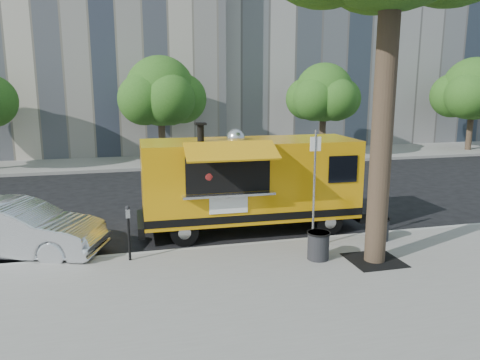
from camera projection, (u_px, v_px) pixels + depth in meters
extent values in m
plane|color=black|center=(239.00, 238.00, 13.11)|extent=(120.00, 120.00, 0.00)
cube|color=gray|center=(288.00, 298.00, 9.30)|extent=(60.00, 6.00, 0.15)
cube|color=#999993|center=(248.00, 246.00, 12.22)|extent=(60.00, 0.14, 0.16)
cube|color=gray|center=(180.00, 160.00, 25.91)|extent=(60.00, 5.00, 0.15)
cube|color=gray|center=(318.00, 6.00, 35.78)|extent=(20.00, 14.00, 20.00)
cylinder|color=#33261C|center=(383.00, 123.00, 10.39)|extent=(0.48, 0.48, 6.50)
cube|color=black|center=(374.00, 260.00, 11.05)|extent=(1.20, 1.20, 0.02)
cylinder|color=#33261C|center=(162.00, 137.00, 24.63)|extent=(0.36, 0.36, 2.60)
sphere|color=#1C4913|center=(160.00, 91.00, 24.14)|extent=(3.60, 3.60, 3.60)
cylinder|color=#33261C|center=(322.00, 133.00, 26.51)|extent=(0.36, 0.36, 2.60)
sphere|color=#1C4913|center=(324.00, 92.00, 26.04)|extent=(3.24, 3.24, 3.24)
cylinder|color=#33261C|center=(470.00, 129.00, 29.10)|extent=(0.36, 0.36, 2.60)
sphere|color=#1C4913|center=(474.00, 89.00, 28.60)|extent=(3.78, 3.78, 3.78)
cylinder|color=silver|center=(314.00, 190.00, 11.68)|extent=(0.06, 0.06, 3.00)
cube|color=white|center=(316.00, 144.00, 11.44)|extent=(0.28, 0.02, 0.35)
cylinder|color=black|center=(129.00, 239.00, 10.97)|extent=(0.06, 0.06, 1.05)
cube|color=silver|center=(128.00, 213.00, 10.85)|extent=(0.10, 0.08, 0.22)
sphere|color=black|center=(128.00, 208.00, 10.82)|extent=(0.11, 0.11, 0.11)
cube|color=orange|center=(250.00, 178.00, 13.48)|extent=(6.15, 2.19, 2.21)
cube|color=black|center=(250.00, 208.00, 13.66)|extent=(6.17, 2.21, 0.21)
cube|color=black|center=(348.00, 210.00, 14.40)|extent=(0.22, 1.97, 0.28)
cube|color=black|center=(141.00, 224.00, 13.02)|extent=(0.22, 1.97, 0.28)
cube|color=black|center=(349.00, 162.00, 14.08)|extent=(0.08, 1.65, 0.89)
cylinder|color=black|center=(329.00, 222.00, 13.36)|extent=(0.76, 0.28, 0.75)
cylinder|color=black|center=(307.00, 206.00, 15.01)|extent=(0.76, 0.28, 0.75)
cylinder|color=black|center=(184.00, 232.00, 12.45)|extent=(0.76, 0.28, 0.75)
cylinder|color=black|center=(178.00, 214.00, 14.10)|extent=(0.76, 0.28, 0.75)
cube|color=black|center=(228.00, 174.00, 12.29)|extent=(2.26, 0.23, 0.99)
cube|color=silver|center=(229.00, 195.00, 12.24)|extent=(2.46, 0.40, 0.06)
cube|color=orange|center=(232.00, 151.00, 11.68)|extent=(2.37, 0.94, 0.40)
cube|color=white|center=(229.00, 205.00, 12.38)|extent=(1.03, 0.06, 0.47)
cylinder|color=black|center=(201.00, 133.00, 12.89)|extent=(0.19, 0.19, 0.52)
sphere|color=silver|center=(236.00, 138.00, 13.34)|extent=(0.53, 0.53, 0.53)
sphere|color=maroon|center=(207.00, 174.00, 12.46)|extent=(0.79, 0.79, 0.79)
cylinder|color=#FF590C|center=(208.00, 181.00, 12.27)|extent=(0.32, 0.12, 0.32)
imported|color=silver|center=(16.00, 229.00, 11.60)|extent=(4.54, 2.86, 1.41)
cylinder|color=black|center=(318.00, 246.00, 11.09)|extent=(0.51, 0.51, 0.67)
cylinder|color=black|center=(319.00, 233.00, 11.02)|extent=(0.56, 0.56, 0.04)
cylinder|color=black|center=(380.00, 229.00, 12.44)|extent=(0.46, 0.46, 0.60)
cylinder|color=black|center=(380.00, 219.00, 12.39)|extent=(0.50, 0.50, 0.04)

